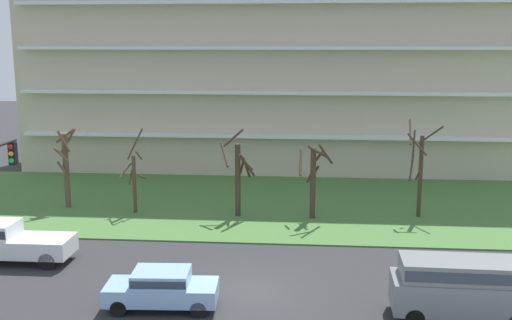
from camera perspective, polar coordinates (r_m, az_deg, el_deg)
The scene contains 11 objects.
ground at distance 26.42m, azimuth -0.56°, elevation -12.15°, with size 160.00×160.00×0.00m, color #2D2D30.
grass_lawn_strip at distance 39.63m, azimuth 1.35°, elevation -4.12°, with size 80.00×16.00×0.08m, color #477238.
apartment_building at distance 51.40m, azimuth 2.31°, elevation 10.53°, with size 41.23×11.29×19.90m.
tree_far_left at distance 39.94m, azimuth -17.41°, elevation -0.51°, with size 1.37×1.39×5.09m.
tree_left at distance 37.77m, azimuth -11.35°, elevation -1.73°, with size 1.50×1.47×5.25m.
tree_center at distance 36.22m, azimuth -1.67°, elevation -1.31°, with size 2.15×2.17×5.24m.
tree_right at distance 35.89m, azimuth 5.41°, elevation -1.62°, with size 2.00×1.97×4.73m.
tree_far_right at distance 37.27m, azimuth 15.08°, elevation -0.76°, with size 2.15×2.15×5.89m.
sedan_blue_near_left at distance 24.78m, azimuth -8.84°, elevation -11.72°, with size 4.49×2.04×1.57m.
van_gray_center_left at distance 24.66m, azimuth 18.77°, elevation -11.00°, with size 5.25×2.14×2.36m.
pickup_white_center_right at distance 31.57m, azimuth -22.01°, elevation -7.09°, with size 5.41×2.03×1.95m.
Camera 1 is at (2.30, -24.18, 10.40)m, focal length 42.62 mm.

